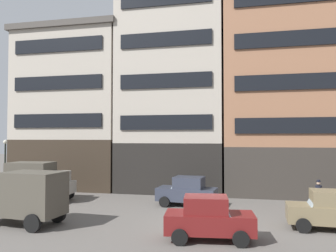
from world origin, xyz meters
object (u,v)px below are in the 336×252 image
Objects in this scene: sedan_dark at (209,218)px; pedestrian_officer at (319,194)px; delivery_truck_far at (23,196)px; sedan_light at (329,210)px; streetlamp_curbside at (5,158)px; delivery_truck_near at (39,180)px; sedan_parked_curb at (187,191)px.

pedestrian_officer is (5.79, 7.16, 0.07)m from sedan_dark.
sedan_dark is (9.17, -0.47, -0.51)m from delivery_truck_far.
delivery_truck_far reaches higher than sedan_light.
sedan_dark is 2.15× the size of pedestrian_officer.
delivery_truck_far is at bearing -171.02° from sedan_light.
streetlamp_curbside is (-7.41, 8.08, 1.25)m from delivery_truck_far.
pedestrian_officer is (17.82, 1.02, -0.44)m from delivery_truck_near.
sedan_dark is 18.73m from streetlamp_curbside.
sedan_parked_curb is (10.03, 0.65, -0.51)m from delivery_truck_near.
streetlamp_curbside is at bearing 152.72° from sedan_dark.
delivery_truck_near is 1.00× the size of delivery_truck_far.
pedestrian_officer is at bearing -3.56° from streetlamp_curbside.
pedestrian_officer is (14.96, 6.69, -0.44)m from delivery_truck_far.
delivery_truck_far is 1.08× the size of streetlamp_curbside.
sedan_parked_curb reaches higher than pedestrian_officer.
delivery_truck_near is at bearing 116.82° from delivery_truck_far.
sedan_light is 0.98× the size of sedan_parked_curb.
sedan_parked_curb is (-2.00, 6.79, 0.00)m from sedan_dark.
sedan_light is 2.10× the size of pedestrian_officer.
delivery_truck_near is at bearing -176.73° from pedestrian_officer.
sedan_dark is at bearing -152.66° from sedan_light.
delivery_truck_near is 1.16× the size of sedan_dark.
delivery_truck_near is at bearing 169.00° from sedan_light.
streetlamp_curbside reaches higher than sedan_light.
sedan_parked_curb is at bearing 41.42° from delivery_truck_far.
streetlamp_curbside reaches higher than delivery_truck_near.
sedan_parked_curb is 7.80m from pedestrian_officer.
sedan_light is (5.34, 2.76, 0.00)m from sedan_dark.
sedan_parked_curb is at bearing -6.88° from streetlamp_curbside.
sedan_dark is at bearing -128.98° from pedestrian_officer.
delivery_truck_near is 1.19× the size of sedan_light.
sedan_dark is at bearing -27.02° from delivery_truck_near.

